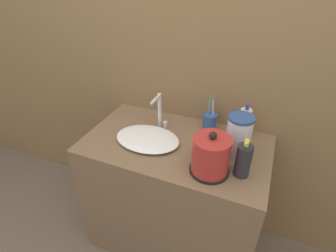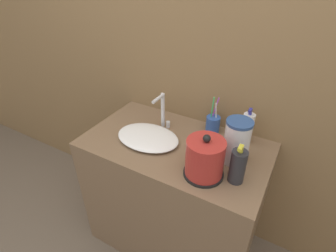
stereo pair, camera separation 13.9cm
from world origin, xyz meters
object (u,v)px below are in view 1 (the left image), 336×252
(faucet, at_px, (160,110))
(shampoo_bottle, at_px, (243,160))
(electric_kettle, at_px, (211,156))
(lotion_bottle, at_px, (244,123))
(toothbrush_cup, at_px, (210,121))
(water_pitcher, at_px, (238,137))

(faucet, height_order, shampoo_bottle, faucet)
(electric_kettle, distance_m, lotion_bottle, 0.37)
(toothbrush_cup, height_order, shampoo_bottle, toothbrush_cup)
(faucet, distance_m, toothbrush_cup, 0.30)
(lotion_bottle, relative_size, water_pitcher, 0.90)
(electric_kettle, distance_m, water_pitcher, 0.19)
(electric_kettle, height_order, lotion_bottle, electric_kettle)
(electric_kettle, bearing_deg, water_pitcher, 61.09)
(electric_kettle, relative_size, shampoo_bottle, 1.11)
(shampoo_bottle, bearing_deg, electric_kettle, -166.30)
(lotion_bottle, height_order, water_pitcher, water_pitcher)
(electric_kettle, height_order, shampoo_bottle, electric_kettle)
(electric_kettle, bearing_deg, faucet, 145.39)
(lotion_bottle, height_order, shampoo_bottle, lotion_bottle)
(faucet, xyz_separation_m, shampoo_bottle, (0.51, -0.22, -0.03))
(lotion_bottle, relative_size, shampoo_bottle, 1.04)
(electric_kettle, relative_size, lotion_bottle, 1.07)
(shampoo_bottle, bearing_deg, lotion_bottle, 98.17)
(electric_kettle, distance_m, shampoo_bottle, 0.15)
(electric_kettle, relative_size, water_pitcher, 0.97)
(shampoo_bottle, bearing_deg, water_pitcher, 110.70)
(lotion_bottle, bearing_deg, toothbrush_cup, 178.63)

